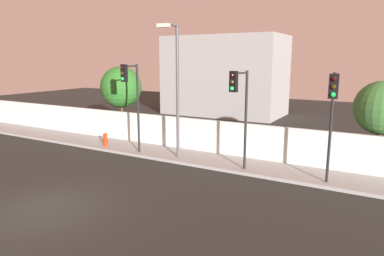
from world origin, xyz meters
TOP-DOWN VIEW (x-y plane):
  - ground_plane at (0.00, 0.00)m, footprint 80.00×80.00m
  - sidewalk at (0.00, 8.20)m, footprint 36.00×2.40m
  - perimeter_wall at (0.00, 9.49)m, footprint 36.00×0.18m
  - traffic_light_left at (8.44, 6.70)m, footprint 0.44×1.82m
  - traffic_light_center at (-1.70, 7.08)m, footprint 0.40×1.13m
  - traffic_light_right at (4.52, 6.99)m, footprint 0.47×1.27m
  - street_lamp_curbside at (0.87, 7.52)m, footprint 0.67×1.84m
  - fire_hydrant at (-4.10, 7.51)m, footprint 0.44×0.26m
  - roadside_tree_leftmost at (-5.16, 10.30)m, footprint 2.70×2.70m
  - roadside_tree_midleft at (10.06, 10.30)m, footprint 2.43×2.43m
  - low_building_distant at (-3.66, 23.49)m, footprint 11.02×6.00m

SIDE VIEW (x-z plane):
  - ground_plane at x=0.00m, z-range 0.00..0.00m
  - sidewalk at x=0.00m, z-range 0.00..0.15m
  - fire_hydrant at x=-4.10m, z-range 0.18..1.00m
  - perimeter_wall at x=0.00m, z-range 0.15..1.95m
  - roadside_tree_midleft at x=10.06m, z-range 0.92..5.23m
  - roadside_tree_leftmost at x=-5.16m, z-range 1.04..5.84m
  - traffic_light_right at x=4.52m, z-range 1.20..5.80m
  - traffic_light_left at x=8.44m, z-range 1.23..5.81m
  - traffic_light_center at x=-1.70m, z-range 1.24..6.07m
  - low_building_distant at x=-3.66m, z-range 0.00..7.40m
  - street_lamp_curbside at x=0.87m, z-range 0.75..7.50m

